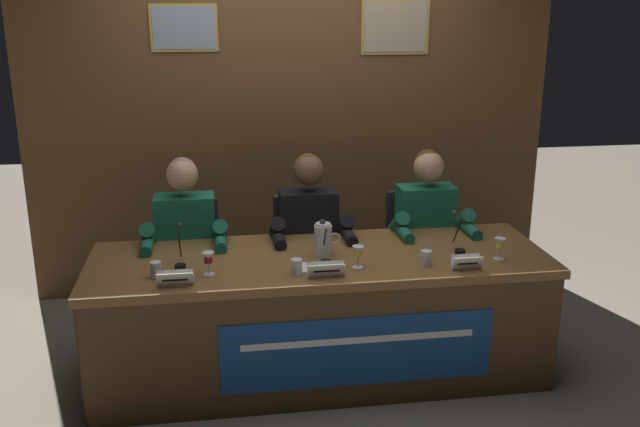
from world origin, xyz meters
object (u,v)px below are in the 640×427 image
(juice_glass_right, at_px, (500,245))
(microphone_right, at_px, (458,238))
(panelist_left, at_px, (186,243))
(nameplate_center, at_px, (326,270))
(juice_glass_center, at_px, (358,253))
(panelist_right, at_px, (429,231))
(chair_right, at_px, (418,260))
(microphone_left, at_px, (180,252))
(juice_glass_left, at_px, (208,259))
(water_cup_left, at_px, (156,270))
(microphone_center, at_px, (325,249))
(nameplate_right, at_px, (467,262))
(panelist_center, at_px, (310,237))
(nameplate_left, at_px, (175,279))
(water_pitcher_central, at_px, (323,240))
(water_cup_right, at_px, (426,259))
(chair_center, at_px, (306,266))
(conference_table, at_px, (323,301))
(chair_left, at_px, (189,273))
(water_cup_center, at_px, (297,268))
(document_stack_center, at_px, (318,268))

(juice_glass_right, height_order, microphone_right, microphone_right)
(panelist_left, relative_size, nameplate_center, 6.16)
(juice_glass_center, distance_m, panelist_right, 0.87)
(chair_right, bearing_deg, microphone_left, -157.28)
(juice_glass_left, xyz_separation_m, water_cup_left, (-0.27, 0.00, -0.05))
(microphone_center, distance_m, nameplate_right, 0.77)
(microphone_left, bearing_deg, microphone_right, 0.05)
(panelist_center, bearing_deg, water_cup_left, -146.02)
(microphone_left, bearing_deg, juice_glass_right, -5.52)
(nameplate_center, bearing_deg, panelist_center, 88.78)
(panelist_left, height_order, microphone_right, panelist_left)
(juice_glass_center, bearing_deg, nameplate_center, -151.16)
(nameplate_left, height_order, water_pitcher_central, water_pitcher_central)
(nameplate_left, bearing_deg, chair_right, 31.12)
(water_cup_right, bearing_deg, chair_center, 122.93)
(nameplate_center, relative_size, panelist_right, 0.16)
(microphone_right, bearing_deg, microphone_center, -175.78)
(microphone_center, height_order, water_pitcher_central, microphone_center)
(panelist_left, bearing_deg, conference_table, -34.04)
(nameplate_right, bearing_deg, water_cup_right, 155.62)
(nameplate_center, bearing_deg, microphone_center, 82.55)
(juice_glass_left, bearing_deg, juice_glass_center, -1.57)
(chair_left, height_order, nameplate_center, chair_left)
(juice_glass_left, xyz_separation_m, water_cup_right, (1.17, -0.04, -0.05))
(juice_glass_left, relative_size, juice_glass_center, 1.00)
(chair_center, bearing_deg, juice_glass_left, -127.68)
(panelist_center, distance_m, water_cup_center, 0.69)
(nameplate_left, height_order, juice_glass_left, juice_glass_left)
(document_stack_center, bearing_deg, juice_glass_center, -5.11)
(microphone_center, distance_m, chair_right, 1.09)
(water_cup_right, relative_size, microphone_right, 0.39)
(chair_center, bearing_deg, nameplate_left, -130.08)
(microphone_right, bearing_deg, chair_left, 157.66)
(chair_left, distance_m, water_cup_center, 1.11)
(chair_left, relative_size, water_cup_center, 10.41)
(juice_glass_right, bearing_deg, microphone_center, 173.33)
(water_cup_left, bearing_deg, juice_glass_left, -0.70)
(panelist_left, height_order, panelist_center, same)
(conference_table, height_order, water_cup_left, water_cup_left)
(microphone_left, distance_m, nameplate_right, 1.54)
(water_pitcher_central, bearing_deg, panelist_right, 28.80)
(juice_glass_left, bearing_deg, panelist_left, 103.24)
(chair_left, bearing_deg, microphone_right, -22.34)
(microphone_left, bearing_deg, panelist_right, 16.13)
(water_pitcher_central, bearing_deg, microphone_right, -2.48)
(juice_glass_center, bearing_deg, panelist_right, 46.80)
(nameplate_left, distance_m, nameplate_center, 0.77)
(panelist_center, height_order, water_cup_center, panelist_center)
(water_pitcher_central, bearing_deg, nameplate_left, -157.85)
(chair_left, xyz_separation_m, nameplate_left, (-0.02, -0.93, 0.34))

